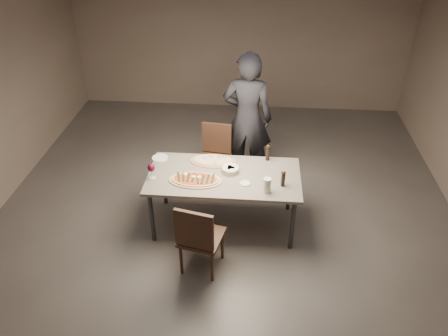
# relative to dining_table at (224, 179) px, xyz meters

# --- Properties ---
(room) EXTENTS (7.00, 7.00, 7.00)m
(room) POSITION_rel_dining_table_xyz_m (0.00, 0.00, 0.71)
(room) COLOR #554F49
(room) RESTS_ON ground
(dining_table) EXTENTS (1.80, 0.90, 0.75)m
(dining_table) POSITION_rel_dining_table_xyz_m (0.00, 0.00, 0.00)
(dining_table) COLOR slate
(dining_table) RESTS_ON ground
(zucchini_pizza) EXTENTS (0.62, 0.34, 0.05)m
(zucchini_pizza) POSITION_rel_dining_table_xyz_m (-0.32, -0.14, 0.07)
(zucchini_pizza) COLOR tan
(zucchini_pizza) RESTS_ON dining_table
(ham_pizza) EXTENTS (0.56, 0.31, 0.04)m
(ham_pizza) POSITION_rel_dining_table_xyz_m (-0.16, 0.28, 0.07)
(ham_pizza) COLOR tan
(ham_pizza) RESTS_ON dining_table
(bread_basket) EXTENTS (0.21, 0.21, 0.07)m
(bread_basket) POSITION_rel_dining_table_xyz_m (0.07, 0.07, 0.10)
(bread_basket) COLOR #EEEBC1
(bread_basket) RESTS_ON dining_table
(oil_dish) EXTENTS (0.12, 0.12, 0.01)m
(oil_dish) POSITION_rel_dining_table_xyz_m (0.26, -0.16, 0.06)
(oil_dish) COLOR white
(oil_dish) RESTS_ON dining_table
(pepper_mill_left) EXTENTS (0.06, 0.06, 0.21)m
(pepper_mill_left) POSITION_rel_dining_table_xyz_m (0.51, 0.38, 0.16)
(pepper_mill_left) COLOR black
(pepper_mill_left) RESTS_ON dining_table
(pepper_mill_right) EXTENTS (0.05, 0.05, 0.20)m
(pepper_mill_right) POSITION_rel_dining_table_xyz_m (0.68, -0.16, 0.15)
(pepper_mill_right) COLOR black
(pepper_mill_right) RESTS_ON dining_table
(carafe) EXTENTS (0.09, 0.09, 0.18)m
(carafe) POSITION_rel_dining_table_xyz_m (0.50, -0.30, 0.15)
(carafe) COLOR silver
(carafe) RESTS_ON dining_table
(wine_glass) EXTENTS (0.09, 0.09, 0.20)m
(wine_glass) POSITION_rel_dining_table_xyz_m (-0.83, -0.13, 0.20)
(wine_glass) COLOR silver
(wine_glass) RESTS_ON dining_table
(side_plate) EXTENTS (0.20, 0.20, 0.01)m
(side_plate) POSITION_rel_dining_table_xyz_m (-0.83, 0.30, 0.06)
(side_plate) COLOR white
(side_plate) RESTS_ON dining_table
(chair_near) EXTENTS (0.52, 0.52, 0.92)m
(chair_near) POSITION_rel_dining_table_xyz_m (-0.20, -0.82, -0.18)
(chair_near) COLOR #3B2519
(chair_near) RESTS_ON ground
(chair_far) EXTENTS (0.48, 0.48, 0.91)m
(chair_far) POSITION_rel_dining_table_xyz_m (-0.20, 0.89, -0.18)
(chair_far) COLOR #3B2519
(chair_far) RESTS_ON ground
(diner) EXTENTS (0.72, 0.51, 1.88)m
(diner) POSITION_rel_dining_table_xyz_m (0.23, 1.12, 0.25)
(diner) COLOR black
(diner) RESTS_ON ground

